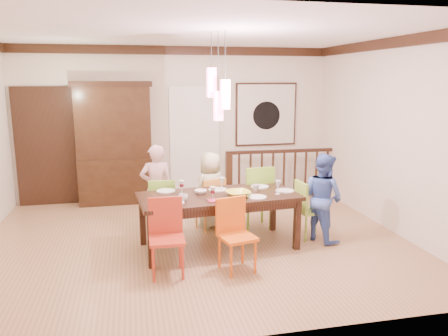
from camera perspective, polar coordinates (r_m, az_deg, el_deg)
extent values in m
plane|color=#9B6E4B|center=(6.42, -3.65, -9.43)|extent=(6.00, 6.00, 0.00)
plane|color=white|center=(6.03, -4.02, 17.27)|extent=(6.00, 6.00, 0.00)
plane|color=beige|center=(8.52, -6.27, 5.79)|extent=(6.00, 0.00, 6.00)
plane|color=beige|center=(7.13, 20.84, 3.98)|extent=(0.00, 5.00, 5.00)
cube|color=black|center=(8.62, -22.27, 2.37)|extent=(1.04, 0.07, 2.24)
cube|color=silver|center=(8.58, -3.86, 3.17)|extent=(0.97, 0.05, 2.22)
cube|color=black|center=(8.84, 5.50, 6.99)|extent=(1.25, 0.04, 1.25)
cube|color=silver|center=(8.82, 5.54, 6.97)|extent=(1.18, 0.02, 1.18)
cylinder|color=black|center=(8.81, 5.57, 6.83)|extent=(0.56, 0.01, 0.56)
cube|color=#FF4C77|center=(5.79, -1.65, 11.09)|extent=(0.11, 0.11, 0.38)
cylinder|color=black|center=(5.80, -1.67, 15.24)|extent=(0.01, 0.01, 0.46)
cube|color=#FF4C77|center=(5.72, 0.14, 9.58)|extent=(0.11, 0.11, 0.38)
cylinder|color=black|center=(5.73, 0.15, 14.54)|extent=(0.01, 0.01, 0.61)
cube|color=#FF4C77|center=(5.76, -0.75, 8.10)|extent=(0.11, 0.11, 0.38)
cylinder|color=black|center=(5.76, -0.76, 13.78)|extent=(0.01, 0.01, 0.76)
cube|color=black|center=(5.96, -0.72, -3.73)|extent=(2.23, 1.18, 0.05)
cube|color=black|center=(6.36, -10.32, -6.48)|extent=(0.09, 0.09, 0.70)
cube|color=black|center=(6.70, 6.99, -5.43)|extent=(0.09, 0.09, 0.70)
cube|color=black|center=(5.58, -10.03, -9.03)|extent=(0.09, 0.09, 0.70)
cube|color=black|center=(5.97, 9.55, -7.64)|extent=(0.09, 0.09, 0.70)
cube|color=black|center=(6.39, -1.47, -3.39)|extent=(1.94, 0.23, 0.10)
cube|color=black|center=(5.58, 0.16, -5.61)|extent=(1.94, 0.23, 0.10)
cube|color=#8AD23D|center=(6.66, -7.99, -4.99)|extent=(0.43, 0.43, 0.04)
cube|color=#8AD23D|center=(6.60, -8.05, -3.08)|extent=(0.39, 0.08, 0.42)
cylinder|color=#8AD23D|center=(6.57, -9.21, -7.20)|extent=(0.03, 0.03, 0.40)
cylinder|color=#8AD23D|center=(6.59, -6.47, -7.07)|extent=(0.03, 0.03, 0.40)
cylinder|color=#8AD23D|center=(6.86, -9.35, -6.38)|extent=(0.03, 0.03, 0.40)
cylinder|color=#8AD23D|center=(6.88, -6.74, -6.25)|extent=(0.03, 0.03, 0.40)
cube|color=orange|center=(6.75, -1.91, -4.76)|extent=(0.47, 0.47, 0.04)
cube|color=orange|center=(6.69, -1.92, -2.92)|extent=(0.37, 0.14, 0.41)
cylinder|color=orange|center=(6.64, -2.97, -6.90)|extent=(0.03, 0.03, 0.39)
cylinder|color=orange|center=(6.69, -0.38, -6.74)|extent=(0.03, 0.03, 0.39)
cylinder|color=orange|center=(6.93, -3.37, -6.12)|extent=(0.03, 0.03, 0.39)
cylinder|color=orange|center=(6.98, -0.89, -5.97)|extent=(0.03, 0.03, 0.39)
cube|color=#75AE2C|center=(6.85, 4.14, -3.84)|extent=(0.48, 0.48, 0.04)
cube|color=#75AE2C|center=(6.78, 4.17, -1.66)|extent=(0.45, 0.07, 0.49)
cylinder|color=#75AE2C|center=(6.70, 3.04, -6.37)|extent=(0.04, 0.04, 0.47)
cylinder|color=#75AE2C|center=(6.80, 6.02, -6.15)|extent=(0.04, 0.04, 0.47)
cylinder|color=#75AE2C|center=(7.04, 2.27, -5.48)|extent=(0.04, 0.04, 0.47)
cylinder|color=#75AE2C|center=(7.13, 5.12, -5.28)|extent=(0.04, 0.04, 0.47)
cube|color=#B1321D|center=(5.25, -7.47, -9.28)|extent=(0.42, 0.42, 0.04)
cube|color=#B1321D|center=(5.16, -7.54, -6.74)|extent=(0.41, 0.05, 0.45)
cylinder|color=#B1321D|center=(5.17, -9.13, -12.35)|extent=(0.04, 0.04, 0.43)
cylinder|color=#B1321D|center=(5.19, -5.38, -12.14)|extent=(0.04, 0.04, 0.43)
cylinder|color=#B1321D|center=(5.47, -9.32, -10.95)|extent=(0.04, 0.04, 0.43)
cylinder|color=#B1321D|center=(5.50, -5.80, -10.76)|extent=(0.04, 0.04, 0.43)
cube|color=#DB5B11|center=(5.32, 1.73, -9.03)|extent=(0.48, 0.48, 0.04)
cube|color=#DB5B11|center=(5.24, 1.75, -6.61)|extent=(0.40, 0.13, 0.44)
cylinder|color=#DB5B11|center=(5.23, 0.40, -12.01)|extent=(0.03, 0.03, 0.42)
cylinder|color=#DB5B11|center=(5.30, 3.87, -11.69)|extent=(0.03, 0.03, 0.42)
cylinder|color=#DB5B11|center=(5.51, -0.34, -10.70)|extent=(0.03, 0.03, 0.42)
cylinder|color=#DB5B11|center=(5.58, 2.95, -10.43)|extent=(0.03, 0.03, 0.42)
cube|color=#95BF3C|center=(6.53, 11.34, -5.46)|extent=(0.41, 0.41, 0.04)
cube|color=#95BF3C|center=(6.47, 11.42, -3.52)|extent=(0.06, 0.39, 0.42)
cylinder|color=#95BF3C|center=(6.40, 10.53, -7.77)|extent=(0.03, 0.03, 0.40)
cylinder|color=#95BF3C|center=(6.52, 13.08, -7.50)|extent=(0.03, 0.03, 0.40)
cylinder|color=#95BF3C|center=(6.67, 9.50, -6.92)|extent=(0.03, 0.03, 0.40)
cylinder|color=#95BF3C|center=(6.79, 11.96, -6.69)|extent=(0.03, 0.03, 0.40)
cube|color=black|center=(8.43, -13.90, -1.59)|extent=(1.33, 0.44, 0.86)
cube|color=black|center=(8.28, -14.26, 5.84)|extent=(1.33, 0.40, 1.33)
cube|color=black|center=(8.47, -14.22, 5.96)|extent=(1.14, 0.02, 1.14)
cube|color=black|center=(8.24, -14.50, 10.59)|extent=(1.43, 0.44, 0.10)
cube|color=black|center=(8.29, 0.66, -1.24)|extent=(0.12, 0.12, 0.92)
cube|color=black|center=(9.02, 14.39, -0.56)|extent=(0.12, 0.12, 0.92)
cube|color=black|center=(8.51, 7.90, 2.20)|extent=(2.32, 0.11, 0.06)
cube|color=black|center=(8.69, 7.74, -3.53)|extent=(2.20, 0.09, 0.05)
imported|color=#F3B9C6|center=(6.73, -8.82, -2.59)|extent=(0.50, 0.34, 1.34)
imported|color=#C1BE92|center=(6.81, -1.73, -2.89)|extent=(0.69, 0.59, 1.20)
imported|color=#4365BE|center=(6.41, 12.80, -3.75)|extent=(0.69, 0.76, 1.27)
imported|color=gold|center=(5.84, 1.83, -3.40)|extent=(0.38, 0.38, 0.08)
imported|color=white|center=(6.00, -3.06, -3.13)|extent=(0.19, 0.19, 0.05)
imported|color=silver|center=(5.66, -5.35, -3.84)|extent=(0.15, 0.15, 0.10)
imported|color=silver|center=(6.16, 4.21, -2.57)|extent=(0.11, 0.11, 0.09)
cylinder|color=white|center=(6.18, -7.61, -2.98)|extent=(0.26, 0.26, 0.01)
cylinder|color=white|center=(6.20, -0.83, -2.83)|extent=(0.26, 0.26, 0.01)
cylinder|color=white|center=(6.39, 4.71, -2.43)|extent=(0.26, 0.26, 0.01)
cylinder|color=white|center=(5.59, -6.53, -4.52)|extent=(0.26, 0.26, 0.01)
cylinder|color=white|center=(5.83, 4.30, -3.80)|extent=(0.26, 0.26, 0.01)
cylinder|color=white|center=(6.19, 7.95, -2.95)|extent=(0.26, 0.26, 0.01)
cube|color=#D83359|center=(5.64, -1.19, -4.28)|extent=(0.18, 0.14, 0.01)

